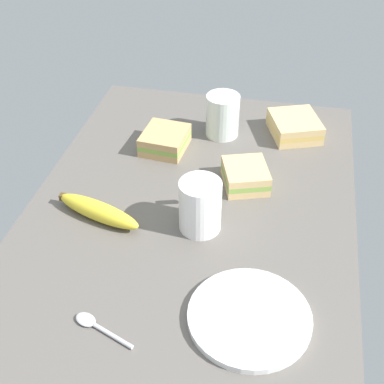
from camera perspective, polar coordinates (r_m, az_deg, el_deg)
tabletop at (r=105.00cm, az=0.00°, el=-1.70°), size 90.00×64.00×2.00cm
plate_of_food at (r=84.70cm, az=6.28°, el=-13.40°), size 19.60×19.60×1.20cm
coffee_mug_black at (r=95.75cm, az=0.90°, el=-1.44°), size 10.15×7.88×10.43cm
sandwich_main at (r=108.48cm, az=5.86°, el=1.76°), size 11.95×11.34×4.40cm
sandwich_side at (r=119.05cm, az=-2.98°, el=5.66°), size 11.25×10.30×4.40cm
sandwich_extra at (r=126.26cm, az=11.14°, el=7.04°), size 14.70×14.02×4.40cm
glass_of_milk at (r=123.11cm, az=3.34°, el=8.15°), size 7.78×7.78×10.05cm
banana at (r=101.36cm, az=-10.21°, el=-2.05°), size 9.08×18.65×3.81cm
spoon at (r=84.90cm, az=-10.54°, el=-14.08°), size 5.45×10.91×0.80cm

